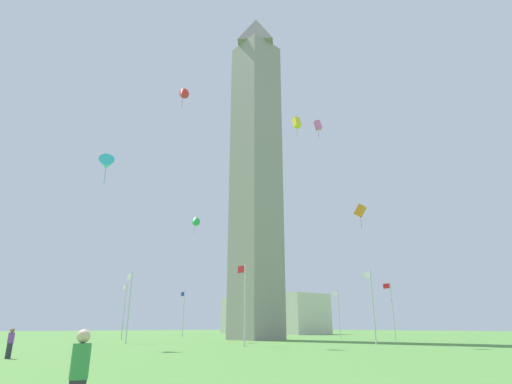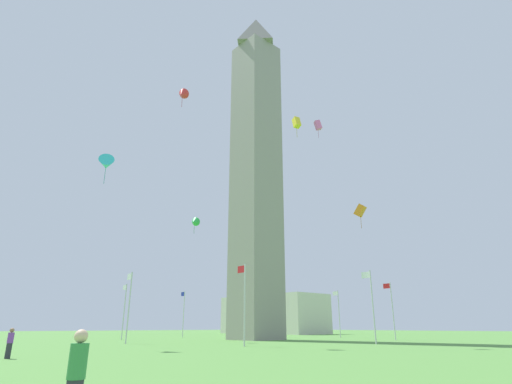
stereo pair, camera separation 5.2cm
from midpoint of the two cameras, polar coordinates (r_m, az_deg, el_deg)
name	(u,v)px [view 1 (the left image)]	position (r m, az deg, el deg)	size (l,w,h in m)	color
ground_plane	(256,340)	(56.02, -0.03, -20.02)	(260.00, 260.00, 0.00)	#548C3D
obelisk_monument	(256,159)	(60.82, -0.02, 4.71)	(5.60, 5.60, 50.90)	gray
flagpole_n	(183,311)	(70.39, -10.16, -16.14)	(1.12, 0.14, 7.23)	silver
flagpole_ne	(124,308)	(59.83, -18.01, -15.23)	(1.12, 0.14, 7.23)	silver
flagpole_e	(129,303)	(46.22, -17.39, -14.63)	(1.12, 0.14, 7.23)	silver
flagpole_se	(244,300)	(38.34, -1.68, -14.84)	(1.12, 0.14, 7.23)	silver
flagpole_s	(372,302)	(44.40, 15.92, -14.65)	(1.12, 0.14, 7.23)	silver
flagpole_sw	(392,308)	(57.85, 18.49, -15.11)	(1.12, 0.14, 7.23)	silver
flagpole_w	(339,311)	(69.21, 11.47, -16.03)	(1.12, 0.14, 7.23)	silver
flagpole_nw	(262,312)	(73.86, 0.77, -16.50)	(1.12, 0.14, 7.23)	silver
person_green_shirt	(78,379)	(8.50, -23.82, -22.81)	(0.32, 0.32, 1.64)	#2D2D38
person_purple_shirt	(10,343)	(27.57, -31.24, -17.67)	(0.32, 0.32, 1.60)	#2D2D38
kite_pink_box	(318,125)	(57.97, 8.65, 9.23)	(1.13, 1.23, 2.67)	pink
kite_orange_box	(360,211)	(50.13, 14.36, -2.54)	(1.57, 1.04, 2.98)	orange
kite_red_delta	(183,94)	(51.94, -10.28, 13.34)	(1.99, 2.10, 2.62)	red
kite_yellow_box	(297,123)	(48.79, 5.68, 9.65)	(1.14, 0.91, 2.61)	yellow
kite_green_delta	(195,222)	(52.64, -8.64, -4.15)	(1.62, 1.66, 2.22)	green
kite_cyan_delta	(106,164)	(42.10, -20.27, 3.73)	(2.20, 2.03, 2.98)	#33C6D1
distant_building	(273,315)	(100.72, 2.36, -16.80)	(26.29, 11.07, 8.55)	beige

